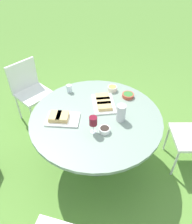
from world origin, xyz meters
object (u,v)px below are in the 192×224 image
water_pitcher (121,113)px  wine_glass (93,121)px  dining_table (96,123)px  chair_near_left (29,88)px

water_pitcher → wine_glass: bearing=34.4°
dining_table → wine_glass: (0.02, 0.23, 0.23)m
dining_table → chair_near_left: size_ratio=1.57×
chair_near_left → water_pitcher: 1.57m
chair_near_left → wine_glass: bearing=132.3°
chair_near_left → water_pitcher: size_ratio=4.75×
wine_glass → water_pitcher: bearing=-145.6°
chair_near_left → wine_glass: (-0.98, 1.07, 0.39)m
dining_table → water_pitcher: (-0.25, 0.04, 0.19)m
water_pitcher → wine_glass: wine_glass is taller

